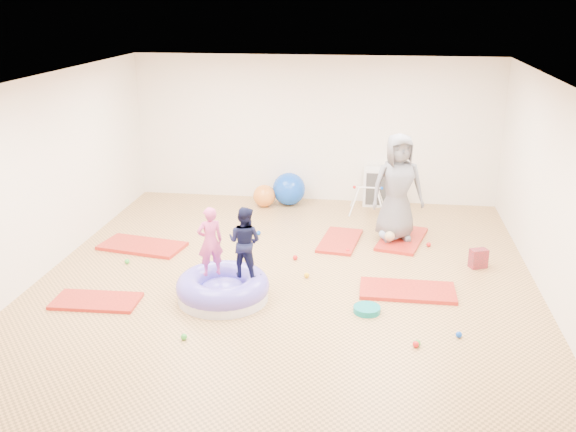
# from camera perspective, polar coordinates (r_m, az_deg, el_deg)

# --- Properties ---
(room) EXTENTS (7.01, 8.01, 2.81)m
(room) POSITION_cam_1_polar(r_m,az_deg,el_deg) (8.58, -0.28, 2.51)
(room) COLOR tan
(room) RESTS_ON ground
(gym_mat_front_left) EXTENTS (1.14, 0.60, 0.05)m
(gym_mat_front_left) POSITION_cam_1_polar(r_m,az_deg,el_deg) (8.89, -16.67, -7.25)
(gym_mat_front_left) COLOR red
(gym_mat_front_left) RESTS_ON ground
(gym_mat_mid_left) EXTENTS (1.42, 0.89, 0.06)m
(gym_mat_mid_left) POSITION_cam_1_polar(r_m,az_deg,el_deg) (10.57, -12.82, -2.61)
(gym_mat_mid_left) COLOR red
(gym_mat_mid_left) RESTS_ON ground
(gym_mat_center_back) EXTENTS (0.72, 1.21, 0.05)m
(gym_mat_center_back) POSITION_cam_1_polar(r_m,az_deg,el_deg) (10.57, 4.63, -2.20)
(gym_mat_center_back) COLOR red
(gym_mat_center_back) RESTS_ON ground
(gym_mat_right) EXTENTS (1.29, 0.64, 0.05)m
(gym_mat_right) POSITION_cam_1_polar(r_m,az_deg,el_deg) (8.95, 10.57, -6.54)
(gym_mat_right) COLOR red
(gym_mat_right) RESTS_ON ground
(gym_mat_rear_right) EXTENTS (0.92, 1.38, 0.05)m
(gym_mat_rear_right) POSITION_cam_1_polar(r_m,az_deg,el_deg) (10.77, 10.08, -2.03)
(gym_mat_rear_right) COLOR red
(gym_mat_rear_right) RESTS_ON ground
(inflatable_cushion) EXTENTS (1.24, 1.24, 0.39)m
(inflatable_cushion) POSITION_cam_1_polar(r_m,az_deg,el_deg) (8.61, -5.81, -6.43)
(inflatable_cushion) COLOR silver
(inflatable_cushion) RESTS_ON ground
(child_pink) EXTENTS (0.41, 0.36, 0.95)m
(child_pink) POSITION_cam_1_polar(r_m,az_deg,el_deg) (8.46, -6.95, -1.94)
(child_pink) COLOR #CC437E
(child_pink) RESTS_ON inflatable_cushion
(child_navy) EXTENTS (0.55, 0.48, 0.96)m
(child_navy) POSITION_cam_1_polar(r_m,az_deg,el_deg) (8.38, -3.89, -1.99)
(child_navy) COLOR black
(child_navy) RESTS_ON inflatable_cushion
(adult_caregiver) EXTENTS (0.96, 0.75, 1.74)m
(adult_caregiver) POSITION_cam_1_polar(r_m,az_deg,el_deg) (10.46, 9.71, 2.55)
(adult_caregiver) COLOR slate
(adult_caregiver) RESTS_ON gym_mat_rear_right
(infant) EXTENTS (0.35, 0.36, 0.21)m
(infant) POSITION_cam_1_polar(r_m,az_deg,el_deg) (10.55, 9.02, -1.65)
(infant) COLOR #8BA4CC
(infant) RESTS_ON gym_mat_rear_right
(ball_pit_balls) EXTENTS (4.80, 3.64, 0.08)m
(ball_pit_balls) POSITION_cam_1_polar(r_m,az_deg,el_deg) (9.04, 2.82, -5.87)
(ball_pit_balls) COLOR red
(ball_pit_balls) RESTS_ON ground
(exercise_ball_blue) EXTENTS (0.63, 0.63, 0.63)m
(exercise_ball_blue) POSITION_cam_1_polar(r_m,az_deg,el_deg) (12.34, 0.09, 2.42)
(exercise_ball_blue) COLOR #0E43C0
(exercise_ball_blue) RESTS_ON ground
(exercise_ball_orange) EXTENTS (0.43, 0.43, 0.43)m
(exercise_ball_orange) POSITION_cam_1_polar(r_m,az_deg,el_deg) (12.27, -2.12, 1.81)
(exercise_ball_orange) COLOR orange
(exercise_ball_orange) RESTS_ON ground
(infant_play_gym) EXTENTS (0.67, 0.63, 0.51)m
(infant_play_gym) POSITION_cam_1_polar(r_m,az_deg,el_deg) (11.92, 7.10, 1.80)
(infant_play_gym) COLOR white
(infant_play_gym) RESTS_ON ground
(cube_shelf) EXTENTS (0.72, 0.36, 0.72)m
(cube_shelf) POSITION_cam_1_polar(r_m,az_deg,el_deg) (12.43, 8.39, 2.56)
(cube_shelf) COLOR white
(cube_shelf) RESTS_ON ground
(balance_disc) EXTENTS (0.35, 0.35, 0.08)m
(balance_disc) POSITION_cam_1_polar(r_m,az_deg,el_deg) (8.34, 7.03, -8.25)
(balance_disc) COLOR #0A7778
(balance_disc) RESTS_ON ground
(backpack) EXTENTS (0.29, 0.24, 0.29)m
(backpack) POSITION_cam_1_polar(r_m,az_deg,el_deg) (9.94, 16.57, -3.63)
(backpack) COLOR red
(backpack) RESTS_ON ground
(yellow_toy) EXTENTS (0.19, 0.19, 0.03)m
(yellow_toy) POSITION_cam_1_polar(r_m,az_deg,el_deg) (8.72, -6.38, -7.13)
(yellow_toy) COLOR #F4AD10
(yellow_toy) RESTS_ON ground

